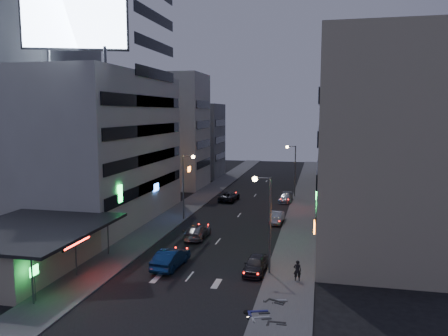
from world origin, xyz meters
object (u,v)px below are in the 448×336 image
(road_car_silver, at_px, (197,231))
(scooter_blue, at_px, (268,301))
(parked_car_right_mid, at_px, (277,218))
(parked_car_left, at_px, (229,196))
(scooter_silver_b, at_px, (287,293))
(parked_car_right_far, at_px, (286,198))
(scooter_silver_a, at_px, (270,308))
(person, at_px, (297,270))
(scooter_black_a, at_px, (287,314))
(parked_car_right_near, at_px, (255,264))
(scooter_black_b, at_px, (286,295))
(road_car_blue, at_px, (171,258))

(road_car_silver, distance_m, scooter_blue, 18.29)
(parked_car_right_mid, height_order, parked_car_left, parked_car_left)
(parked_car_left, relative_size, scooter_silver_b, 3.06)
(parked_car_right_far, distance_m, scooter_silver_b, 34.85)
(road_car_silver, relative_size, scooter_silver_a, 2.70)
(person, xyz_separation_m, scooter_black_a, (-0.27, -7.14, -0.29))
(scooter_silver_a, bearing_deg, person, -34.02)
(parked_car_right_near, relative_size, scooter_black_b, 2.14)
(road_car_silver, bearing_deg, scooter_silver_a, 120.54)
(scooter_silver_a, bearing_deg, scooter_black_b, -43.33)
(road_car_blue, distance_m, scooter_black_b, 11.53)
(parked_car_right_mid, height_order, scooter_blue, scooter_blue)
(person, xyz_separation_m, scooter_silver_a, (-1.42, -6.50, -0.27))
(parked_car_right_mid, bearing_deg, parked_car_left, 127.35)
(road_car_blue, xyz_separation_m, scooter_silver_b, (10.29, -4.62, -0.20))
(road_car_silver, bearing_deg, person, 138.17)
(person, height_order, scooter_black_a, person)
(person, relative_size, scooter_silver_a, 0.91)
(parked_car_right_far, relative_size, person, 2.66)
(parked_car_right_mid, relative_size, scooter_silver_a, 2.25)
(parked_car_right_mid, bearing_deg, scooter_silver_a, -82.99)
(person, bearing_deg, scooter_silver_b, 77.53)
(scooter_black_b, xyz_separation_m, scooter_silver_b, (-0.01, 0.57, -0.09))
(parked_car_right_far, bearing_deg, scooter_black_b, -82.88)
(road_car_silver, bearing_deg, road_car_blue, 91.69)
(road_car_blue, bearing_deg, scooter_black_a, 147.18)
(road_car_silver, bearing_deg, scooter_blue, 121.30)
(scooter_black_a, height_order, scooter_blue, scooter_blue)
(road_car_blue, bearing_deg, person, 179.64)
(scooter_black_b, bearing_deg, parked_car_right_far, 26.05)
(parked_car_right_far, height_order, person, person)
(parked_car_right_far, distance_m, scooter_black_b, 35.43)
(road_car_blue, height_order, person, person)
(person, height_order, scooter_silver_b, person)
(parked_car_right_near, bearing_deg, road_car_blue, -174.27)
(scooter_blue, relative_size, scooter_silver_b, 1.25)
(parked_car_right_near, xyz_separation_m, scooter_blue, (1.90, -7.00, 0.04))
(parked_car_right_near, bearing_deg, person, -17.78)
(parked_car_right_mid, distance_m, scooter_silver_a, 24.72)
(scooter_black_a, bearing_deg, parked_car_right_near, 20.41)
(scooter_silver_a, distance_m, scooter_blue, 0.84)
(scooter_blue, distance_m, scooter_black_b, 1.78)
(parked_car_left, relative_size, scooter_black_b, 2.60)
(scooter_blue, bearing_deg, parked_car_left, -2.73)
(parked_car_right_mid, bearing_deg, road_car_blue, -110.90)
(parked_car_right_far, xyz_separation_m, scooter_silver_b, (2.85, -34.74, -0.02))
(scooter_silver_a, bearing_deg, parked_car_right_near, -6.63)
(scooter_silver_a, height_order, scooter_silver_b, scooter_silver_a)
(person, distance_m, scooter_silver_b, 3.75)
(road_car_silver, bearing_deg, scooter_silver_b, 127.77)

